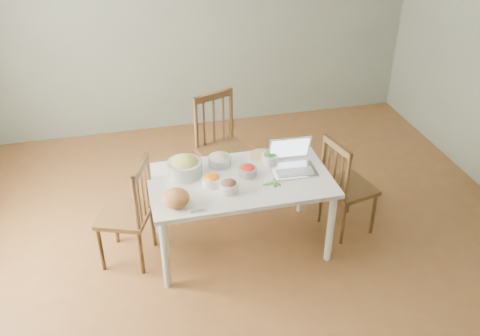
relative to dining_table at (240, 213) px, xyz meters
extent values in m
cube|color=brown|center=(0.07, -0.15, -0.34)|extent=(5.00, 5.00, 0.00)
cube|color=slate|center=(0.07, 2.35, 1.01)|extent=(5.00, 0.00, 2.70)
ellipsoid|color=#AB763B|center=(-0.54, -0.24, 0.41)|extent=(0.26, 0.26, 0.13)
cube|color=beige|center=(-0.41, -0.35, 0.35)|extent=(0.10, 0.03, 0.03)
cylinder|color=#C5B08C|center=(0.26, 0.30, 0.35)|extent=(0.23, 0.23, 0.02)
camera|label=1|loc=(-0.83, -3.43, 2.65)|focal=39.61mm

